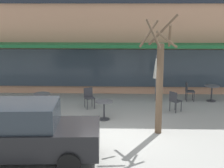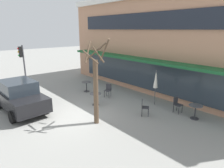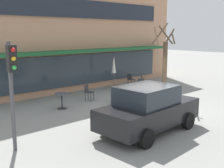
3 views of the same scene
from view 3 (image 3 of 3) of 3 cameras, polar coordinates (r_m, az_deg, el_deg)
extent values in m
plane|color=gray|center=(13.78, 8.14, -5.07)|extent=(80.00, 80.00, 0.00)
cube|color=tan|center=(21.09, -13.31, 9.80)|extent=(17.78, 8.00, 7.06)
cube|color=#19592D|center=(17.30, -5.76, 6.70)|extent=(15.11, 1.10, 0.16)
cube|color=#1E232D|center=(17.71, -6.89, 14.97)|extent=(14.22, 0.10, 1.10)
cube|color=#2D3842|center=(17.81, -6.63, 2.91)|extent=(14.22, 0.10, 1.90)
cylinder|color=#333338|center=(13.92, -10.09, -4.91)|extent=(0.44, 0.44, 0.03)
cylinder|color=#333338|center=(13.83, -10.14, -3.45)|extent=(0.07, 0.07, 0.70)
cylinder|color=#4C4C51|center=(13.74, -10.18, -1.97)|extent=(0.70, 0.70, 0.03)
cylinder|color=#333338|center=(14.69, 1.31, -3.93)|extent=(0.44, 0.44, 0.03)
cylinder|color=#333338|center=(14.60, 1.31, -2.55)|extent=(0.07, 0.07, 0.70)
cylinder|color=#4C4C51|center=(14.52, 1.32, -1.14)|extent=(0.70, 0.70, 0.03)
cylinder|color=#333338|center=(20.09, 6.00, -0.08)|extent=(0.44, 0.44, 0.03)
cylinder|color=#333338|center=(20.03, 6.02, 0.95)|extent=(0.07, 0.07, 0.70)
cylinder|color=#4C4C51|center=(19.97, 6.04, 1.98)|extent=(0.70, 0.70, 0.03)
cylinder|color=#4C4C51|center=(18.06, 0.37, 2.29)|extent=(0.04, 0.04, 2.20)
cone|color=silver|center=(17.99, 0.38, 4.02)|extent=(0.28, 0.28, 1.10)
cylinder|color=#333338|center=(19.56, 3.97, 0.30)|extent=(0.04, 0.04, 0.45)
cylinder|color=#333338|center=(19.33, 4.69, 0.16)|extent=(0.04, 0.04, 0.45)
cylinder|color=#333338|center=(19.33, 3.26, 0.18)|extent=(0.04, 0.04, 0.45)
cylinder|color=#333338|center=(19.09, 3.98, 0.04)|extent=(0.04, 0.04, 0.45)
cube|color=#333338|center=(19.29, 3.98, 0.89)|extent=(0.41, 0.41, 0.04)
cube|color=#333338|center=(19.12, 3.61, 1.48)|extent=(0.05, 0.40, 0.40)
cylinder|color=#333338|center=(17.69, 5.32, -0.81)|extent=(0.04, 0.04, 0.45)
cylinder|color=#333338|center=(17.69, 6.42, -0.83)|extent=(0.04, 0.04, 0.45)
cylinder|color=#333338|center=(17.36, 5.29, -1.02)|extent=(0.04, 0.04, 0.45)
cylinder|color=#333338|center=(17.35, 6.41, -1.05)|extent=(0.04, 0.04, 0.45)
cube|color=#333338|center=(17.48, 5.88, -0.14)|extent=(0.56, 0.56, 0.04)
cube|color=#333338|center=(17.26, 5.88, 0.47)|extent=(0.29, 0.33, 0.40)
cylinder|color=#333338|center=(15.39, -3.74, -2.49)|extent=(0.04, 0.04, 0.45)
cylinder|color=#333338|center=(15.09, -4.32, -2.75)|extent=(0.04, 0.04, 0.45)
cylinder|color=#333338|center=(15.54, -4.87, -2.38)|extent=(0.04, 0.04, 0.45)
cylinder|color=#333338|center=(15.24, -5.46, -2.63)|extent=(0.04, 0.04, 0.45)
cube|color=#333338|center=(15.26, -4.61, -1.66)|extent=(0.53, 0.53, 0.04)
cube|color=#333338|center=(15.30, -5.22, -0.80)|extent=(0.38, 0.21, 0.40)
cube|color=black|center=(10.56, 7.51, -5.92)|extent=(4.29, 2.01, 0.76)
cube|color=#232B33|center=(10.27, 7.10, -2.24)|extent=(2.18, 1.71, 0.68)
cylinder|color=black|center=(12.19, 7.82, -5.56)|extent=(0.65, 0.25, 0.64)
cylinder|color=black|center=(11.25, 15.22, -7.20)|extent=(0.65, 0.25, 0.64)
cylinder|color=black|center=(10.31, -1.02, -8.45)|extent=(0.65, 0.25, 0.64)
cylinder|color=black|center=(9.19, 6.98, -10.95)|extent=(0.65, 0.25, 0.64)
cylinder|color=brown|center=(14.94, 10.64, 2.30)|extent=(0.24, 0.24, 3.19)
cylinder|color=brown|center=(15.02, 11.63, 9.45)|extent=(0.14, 0.64, 0.79)
cylinder|color=brown|center=(15.18, 9.73, 10.12)|extent=(1.02, 0.32, 1.11)
cylinder|color=brown|center=(14.69, 8.96, 9.70)|extent=(0.73, 0.86, 0.90)
cylinder|color=brown|center=(14.45, 10.87, 9.75)|extent=(0.51, 0.66, 0.95)
cylinder|color=brown|center=(14.72, 12.35, 9.01)|extent=(0.78, 0.40, 0.61)
cylinder|color=#47474C|center=(9.10, -19.67, -2.61)|extent=(0.12, 0.12, 3.40)
cube|color=black|center=(8.75, -19.69, 4.86)|extent=(0.26, 0.20, 0.80)
sphere|color=red|center=(8.61, -19.46, 6.60)|extent=(0.13, 0.13, 0.13)
sphere|color=gold|center=(8.63, -19.36, 4.88)|extent=(0.13, 0.13, 0.13)
sphere|color=green|center=(8.66, -19.26, 3.17)|extent=(0.13, 0.13, 0.13)
camera|label=1|loc=(10.88, 63.21, 9.02)|focal=55.00mm
camera|label=2|loc=(19.68, 37.99, 10.89)|focal=32.00mm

